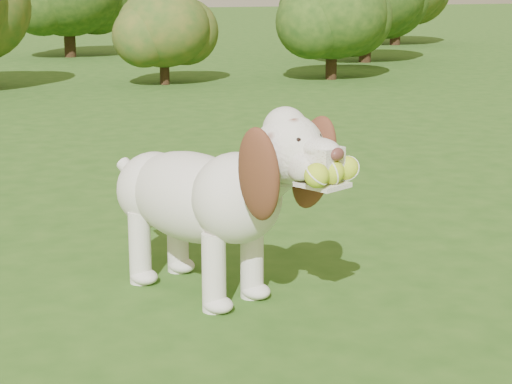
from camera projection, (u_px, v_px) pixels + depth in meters
name	position (u px, v px, depth m)	size (l,w,h in m)	color
ground	(258.00, 304.00, 3.65)	(80.00, 80.00, 0.00)	#274E16
dog	(210.00, 192.00, 3.63)	(0.81, 1.29, 0.88)	silver
shrub_d	(332.00, 13.00, 11.74)	(1.50, 1.50, 1.56)	#382314
shrub_c	(164.00, 28.00, 11.18)	(1.22, 1.22, 1.27)	#382314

